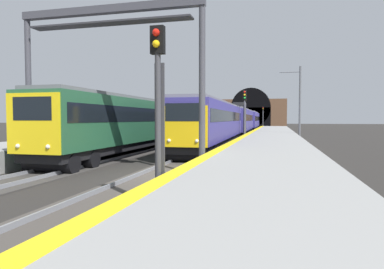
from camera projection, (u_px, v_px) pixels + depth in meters
The scene contains 13 objects.
ground_plane at pixel (159, 176), 14.92m from camera, with size 320.00×320.00×0.00m, color #282623.
platform_right at pixel (264, 168), 13.80m from camera, with size 112.00×4.94×1.03m, color gray.
platform_right_edge_strip at pixel (210, 154), 14.31m from camera, with size 112.00×0.50×0.01m, color yellow.
track_main_line at pixel (159, 175), 14.92m from camera, with size 160.00×2.61×0.21m.
track_adjacent_line at pixel (58, 171), 16.15m from camera, with size 160.00×2.82×0.21m.
train_main_approaching at pixel (239, 121), 47.09m from camera, with size 59.48×3.09×4.78m.
train_adjacent_platform at pixel (192, 121), 41.88m from camera, with size 56.79×2.79×4.90m.
railway_signal_near at pixel (158, 103), 9.24m from camera, with size 0.39×0.38×5.02m.
railway_signal_mid at pixel (245, 111), 34.31m from camera, with size 0.39×0.38×5.42m.
railway_signal_far at pixel (263, 116), 80.97m from camera, with size 0.39×0.38×5.37m.
overhead_signal_gantry at pixel (109, 47), 15.67m from camera, with size 0.70×9.10×7.73m.
tunnel_portal at pixel (251, 113), 102.91m from camera, with size 2.48×21.09×11.81m.
catenary_mast_near at pixel (300, 103), 35.74m from camera, with size 0.22×2.24×8.04m.
Camera 1 is at (-14.02, -5.02, 2.53)m, focal length 31.72 mm.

